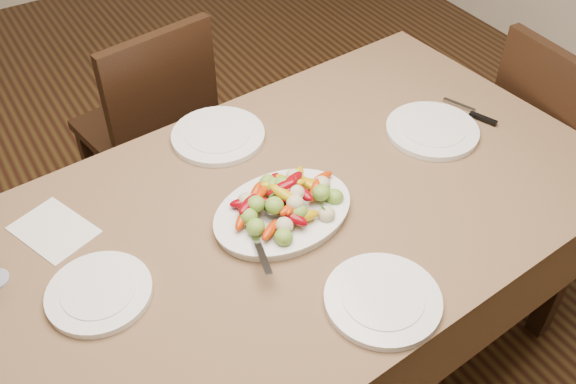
% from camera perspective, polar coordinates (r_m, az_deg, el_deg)
% --- Properties ---
extents(floor, '(6.00, 6.00, 0.00)m').
position_cam_1_polar(floor, '(2.39, -6.09, -12.73)').
color(floor, '#372110').
rests_on(floor, ground).
extents(dining_table, '(1.92, 1.19, 0.76)m').
position_cam_1_polar(dining_table, '(2.01, 0.00, -9.27)').
color(dining_table, brown).
rests_on(dining_table, ground).
extents(chair_far, '(0.48, 0.48, 0.95)m').
position_cam_1_polar(chair_far, '(2.53, -12.69, 5.63)').
color(chair_far, black).
rests_on(chair_far, ground).
extents(chair_right, '(0.43, 0.43, 0.95)m').
position_cam_1_polar(chair_right, '(2.54, 23.27, 3.09)').
color(chair_right, black).
rests_on(chair_right, ground).
extents(serving_platter, '(0.40, 0.31, 0.02)m').
position_cam_1_polar(serving_platter, '(1.69, -0.46, -1.96)').
color(serving_platter, white).
rests_on(serving_platter, dining_table).
extents(roasted_vegetables, '(0.33, 0.23, 0.09)m').
position_cam_1_polar(roasted_vegetables, '(1.65, -0.47, -0.56)').
color(roasted_vegetables, '#73020A').
rests_on(roasted_vegetables, serving_platter).
extents(serving_spoon, '(0.29, 0.13, 0.03)m').
position_cam_1_polar(serving_spoon, '(1.62, -1.55, -2.75)').
color(serving_spoon, '#9EA0A8').
rests_on(serving_spoon, serving_platter).
extents(plate_left, '(0.25, 0.25, 0.02)m').
position_cam_1_polar(plate_left, '(1.58, -16.42, -8.62)').
color(plate_left, white).
rests_on(plate_left, dining_table).
extents(plate_right, '(0.28, 0.28, 0.02)m').
position_cam_1_polar(plate_right, '(2.02, 12.69, 5.35)').
color(plate_right, white).
rests_on(plate_right, dining_table).
extents(plate_far, '(0.28, 0.28, 0.02)m').
position_cam_1_polar(plate_far, '(1.96, -6.23, 4.99)').
color(plate_far, white).
rests_on(plate_far, dining_table).
extents(plate_near, '(0.27, 0.27, 0.02)m').
position_cam_1_polar(plate_near, '(1.52, 8.42, -9.46)').
color(plate_near, white).
rests_on(plate_near, dining_table).
extents(menu_card, '(0.21, 0.25, 0.00)m').
position_cam_1_polar(menu_card, '(1.77, -20.10, -3.18)').
color(menu_card, silver).
rests_on(menu_card, dining_table).
extents(table_knife, '(0.09, 0.19, 0.01)m').
position_cam_1_polar(table_knife, '(2.13, 16.04, 6.77)').
color(table_knife, '#9EA0A8').
rests_on(table_knife, dining_table).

